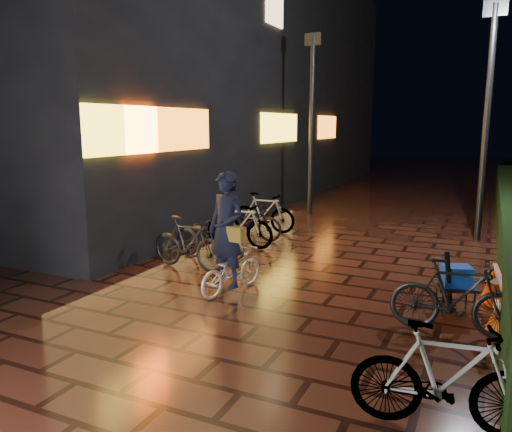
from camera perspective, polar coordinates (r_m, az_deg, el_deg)
The scene contains 9 objects.
ground at distance 6.97m, azimuth 0.40°, elevation -12.38°, with size 80.00×80.00×0.00m, color #381911.
storefront_block at distance 21.27m, azimuth -10.22°, elevation 15.09°, with size 12.09×22.00×9.00m.
lamp_post_hedge at distance 12.72m, azimuth 24.91°, elevation 10.67°, with size 0.52×0.15×5.40m.
lamp_post_sf at distance 15.23m, azimuth 6.37°, elevation 11.18°, with size 0.51×0.15×5.32m.
cyclist at distance 8.03m, azimuth -3.13°, elevation -3.77°, with size 0.81×1.46×1.98m.
traffic_barrier at distance 7.92m, azimuth 25.90°, elevation -8.25°, with size 0.49×1.53×0.62m.
cart_assembly at distance 7.76m, azimuth 21.84°, elevation -6.67°, with size 0.66×0.70×1.01m.
parked_bikes_storefront at distance 11.02m, azimuth -2.74°, elevation -1.23°, with size 1.89×4.23×1.00m.
parked_bikes_hedge at distance 5.95m, azimuth 21.53°, elevation -12.02°, with size 1.77×2.91×1.00m.
Camera 1 is at (2.70, -5.83, 2.70)m, focal length 35.00 mm.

